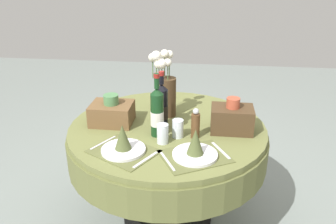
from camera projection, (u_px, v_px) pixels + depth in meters
ground at (167, 217)px, 2.48m from camera, size 8.00×8.00×0.00m
dining_table at (167, 145)px, 2.24m from camera, size 1.25×1.25×0.72m
place_setting_left at (123, 144)px, 1.87m from camera, size 0.42×0.39×0.16m
place_setting_right at (195, 149)px, 1.83m from camera, size 0.42×0.39×0.16m
flower_vase at (166, 86)px, 2.25m from camera, size 0.17×0.17×0.45m
wine_bottle_left at (162, 106)px, 2.12m from camera, size 0.08×0.08×0.36m
wine_bottle_centre at (157, 112)px, 2.01m from camera, size 0.08×0.08×0.38m
tumbler_near_left at (163, 134)px, 1.96m from camera, size 0.07×0.07×0.11m
tumbler_mid at (178, 129)px, 2.03m from camera, size 0.07×0.07×0.11m
pepper_mill at (195, 124)px, 2.01m from camera, size 0.05×0.05×0.18m
woven_basket_side_left at (112, 113)px, 2.20m from camera, size 0.26×0.21×0.19m
woven_basket_side_right at (232, 118)px, 2.09m from camera, size 0.25×0.18×0.21m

